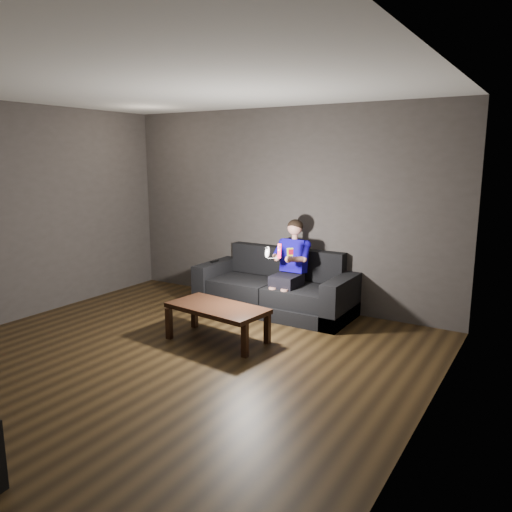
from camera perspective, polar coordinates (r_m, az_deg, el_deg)
The scene contains 11 objects.
floor at distance 5.25m, azimuth -10.50°, elevation -11.84°, with size 5.00×5.00×0.00m, color black.
back_wall at distance 6.92m, azimuth 3.06°, elevation 5.51°, with size 5.00×0.04×2.70m, color #37322F.
left_wall at distance 6.82m, azimuth -26.84°, elevation 4.22°, with size 0.04×5.00×2.70m, color #37322F.
right_wall at distance 3.71m, azimuth 18.83°, elevation -0.15°, with size 0.04×5.00×2.70m, color #37322F.
ceiling at distance 4.88m, azimuth -11.70°, elevation 18.77°, with size 5.00×5.00×0.02m, color beige.
sofa at distance 6.73m, azimuth 2.27°, elevation -4.04°, with size 2.11×0.91×0.82m.
child at distance 6.47m, azimuth 3.95°, elevation -0.53°, with size 0.48×0.59×1.19m.
wii_remote_red at distance 5.99m, azimuth 2.72°, elevation 0.58°, with size 0.06×0.07×0.18m.
nunchuk_white at distance 6.08m, azimuth 1.32°, elevation 0.45°, with size 0.07×0.10×0.15m.
wii_remote_black at distance 7.09m, azimuth -4.74°, elevation -0.59°, with size 0.04×0.15×0.03m.
coffee_table at distance 5.62m, azimuth -4.44°, elevation -6.24°, with size 1.19×0.69×0.41m.
Camera 1 is at (3.27, -3.56, 2.05)m, focal length 35.00 mm.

